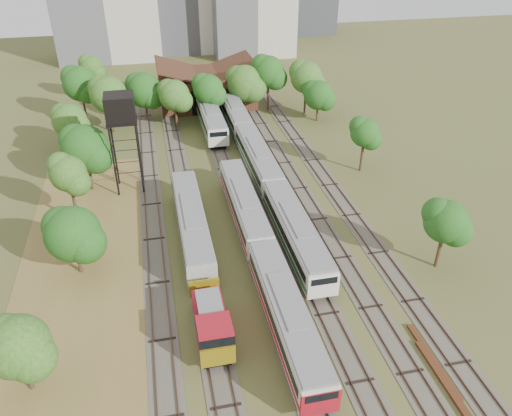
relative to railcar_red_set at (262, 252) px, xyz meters
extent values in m
plane|color=#475123|center=(2.00, -10.66, -1.82)|extent=(240.00, 240.00, 0.00)
cube|color=brown|center=(-16.00, -2.66, -1.80)|extent=(14.00, 60.00, 0.04)
cube|color=#4C473D|center=(-10.00, 14.34, -1.79)|extent=(2.60, 80.00, 0.06)
cube|color=#472D1E|center=(-10.72, 14.34, -1.70)|extent=(0.08, 80.00, 0.14)
cube|color=#472D1E|center=(-9.28, 14.34, -1.70)|extent=(0.08, 80.00, 0.14)
cube|color=#4C473D|center=(-6.00, 14.34, -1.79)|extent=(2.60, 80.00, 0.06)
cube|color=#472D1E|center=(-6.72, 14.34, -1.70)|extent=(0.08, 80.00, 0.14)
cube|color=#472D1E|center=(-5.28, 14.34, -1.70)|extent=(0.08, 80.00, 0.14)
cube|color=#4C473D|center=(0.00, 14.34, -1.79)|extent=(2.60, 80.00, 0.06)
cube|color=#472D1E|center=(-0.72, 14.34, -1.70)|extent=(0.08, 80.00, 0.14)
cube|color=#472D1E|center=(0.72, 14.34, -1.70)|extent=(0.08, 80.00, 0.14)
cube|color=#4C473D|center=(4.00, 14.34, -1.79)|extent=(2.60, 80.00, 0.06)
cube|color=#472D1E|center=(3.28, 14.34, -1.70)|extent=(0.08, 80.00, 0.14)
cube|color=#472D1E|center=(4.72, 14.34, -1.70)|extent=(0.08, 80.00, 0.14)
cube|color=#4C473D|center=(8.00, 14.34, -1.79)|extent=(2.60, 80.00, 0.06)
cube|color=#472D1E|center=(7.28, 14.34, -1.70)|extent=(0.08, 80.00, 0.14)
cube|color=#472D1E|center=(8.72, 14.34, -1.70)|extent=(0.08, 80.00, 0.14)
cube|color=#4C473D|center=(12.00, 14.34, -1.79)|extent=(2.60, 80.00, 0.06)
cube|color=#472D1E|center=(11.28, 14.34, -1.70)|extent=(0.08, 80.00, 0.14)
cube|color=#472D1E|center=(12.72, 14.34, -1.70)|extent=(0.08, 80.00, 0.14)
cube|color=black|center=(0.00, -8.69, -1.44)|extent=(2.07, 15.64, 0.75)
cube|color=beige|center=(0.00, -8.69, 0.11)|extent=(2.72, 17.00, 2.35)
cube|color=black|center=(0.00, -8.69, 0.39)|extent=(2.78, 15.64, 0.80)
cube|color=slate|center=(0.00, -8.69, 1.45)|extent=(2.51, 16.66, 0.34)
cube|color=maroon|center=(0.00, -8.69, -0.55)|extent=(2.78, 16.66, 0.42)
cube|color=maroon|center=(0.00, -17.14, -0.01)|extent=(2.76, 0.25, 2.11)
cube|color=black|center=(0.00, 8.81, -1.44)|extent=(2.07, 15.64, 0.75)
cube|color=beige|center=(0.00, 8.81, 0.11)|extent=(2.72, 17.00, 2.35)
cube|color=black|center=(0.00, 8.81, 0.39)|extent=(2.78, 15.64, 0.80)
cube|color=slate|center=(0.00, 8.81, 1.45)|extent=(2.51, 16.66, 0.34)
cube|color=maroon|center=(0.00, 8.81, -0.55)|extent=(2.78, 16.66, 0.42)
cube|color=black|center=(4.00, 2.36, -1.43)|extent=(2.13, 15.64, 0.77)
cube|color=beige|center=(4.00, 2.36, 0.16)|extent=(2.80, 17.00, 2.42)
cube|color=black|center=(4.00, 2.36, 0.45)|extent=(2.86, 15.64, 0.82)
cube|color=slate|center=(4.00, 2.36, 1.54)|extent=(2.58, 16.66, 0.35)
cube|color=#186133|center=(4.00, 2.36, -0.51)|extent=(2.86, 16.66, 0.43)
cube|color=beige|center=(4.00, -6.09, 0.04)|extent=(2.84, 0.25, 2.17)
cube|color=black|center=(4.00, 19.86, -1.43)|extent=(2.13, 15.64, 0.77)
cube|color=beige|center=(4.00, 19.86, 0.16)|extent=(2.80, 17.00, 2.42)
cube|color=black|center=(4.00, 19.86, 0.45)|extent=(2.86, 15.64, 0.82)
cube|color=slate|center=(4.00, 19.86, 1.54)|extent=(2.58, 16.66, 0.35)
cube|color=#186133|center=(4.00, 19.86, -0.51)|extent=(2.86, 16.66, 0.43)
cube|color=black|center=(4.00, 37.36, -1.43)|extent=(2.13, 15.64, 0.77)
cube|color=beige|center=(4.00, 37.36, 0.16)|extent=(2.80, 17.00, 2.42)
cube|color=black|center=(4.00, 37.36, 0.45)|extent=(2.86, 15.64, 0.82)
cube|color=slate|center=(4.00, 37.36, 1.54)|extent=(2.58, 16.66, 0.35)
cube|color=#186133|center=(4.00, 37.36, -0.51)|extent=(2.86, 16.66, 0.43)
cube|color=black|center=(0.00, 35.09, -1.41)|extent=(2.21, 14.72, 0.81)
cube|color=beige|center=(0.00, 35.09, 0.25)|extent=(2.92, 16.00, 2.52)
cube|color=black|center=(0.00, 35.09, 0.55)|extent=(2.98, 14.72, 0.86)
cube|color=slate|center=(0.00, 35.09, 1.69)|extent=(2.69, 15.68, 0.36)
cube|color=#186133|center=(0.00, 35.09, -0.46)|extent=(2.98, 15.68, 0.45)
cube|color=beige|center=(0.00, 27.14, 0.12)|extent=(2.96, 0.25, 2.27)
cube|color=black|center=(-6.00, -7.57, -1.38)|extent=(2.14, 7.20, 0.88)
cube|color=maroon|center=(-6.00, -6.77, -0.21)|extent=(2.43, 4.40, 1.46)
cube|color=maroon|center=(-6.00, -10.17, 0.37)|extent=(2.63, 2.53, 2.63)
cube|color=black|center=(-6.00, -10.17, 1.00)|extent=(2.67, 2.58, 0.88)
cube|color=gold|center=(-6.00, -11.52, -0.26)|extent=(2.63, 0.20, 1.75)
cube|color=gold|center=(-6.00, -3.62, -0.26)|extent=(2.63, 0.20, 1.75)
cube|color=slate|center=(-6.00, -7.57, 1.39)|extent=(1.95, 3.60, 0.19)
cube|color=black|center=(-6.00, 6.43, -1.44)|extent=(2.07, 16.56, 0.75)
cube|color=gray|center=(-6.00, 6.43, 0.11)|extent=(2.73, 18.00, 2.36)
cube|color=black|center=(-6.00, 6.43, 0.40)|extent=(2.79, 16.56, 0.80)
cube|color=slate|center=(-6.00, 6.43, 1.46)|extent=(2.51, 17.64, 0.34)
cylinder|color=black|center=(-13.71, 17.43, 2.56)|extent=(0.22, 0.22, 8.76)
cylinder|color=black|center=(-10.76, 17.43, 2.56)|extent=(0.22, 0.22, 8.76)
cylinder|color=black|center=(-13.71, 20.38, 2.56)|extent=(0.22, 0.22, 8.76)
cylinder|color=black|center=(-10.76, 20.38, 2.56)|extent=(0.22, 0.22, 8.76)
cube|color=black|center=(-12.24, 18.91, 7.04)|extent=(3.45, 3.45, 0.20)
cube|color=black|center=(-12.24, 18.91, 8.62)|extent=(3.29, 3.29, 2.96)
cube|color=#532C17|center=(10.00, -16.39, -1.68)|extent=(0.56, 8.37, 0.28)
cube|color=#532C17|center=(10.20, -14.13, -1.69)|extent=(0.48, 7.62, 0.25)
cube|color=#341D13|center=(1.00, 47.34, 0.93)|extent=(16.00, 11.00, 5.50)
cube|color=#341D13|center=(-3.00, 47.34, 4.28)|extent=(8.45, 11.55, 2.96)
cube|color=#341D13|center=(5.00, 47.34, 4.28)|extent=(8.45, 11.55, 2.96)
cube|color=black|center=(1.00, 41.89, 0.38)|extent=(6.40, 0.15, 4.12)
cylinder|color=#382616|center=(-19.48, -10.12, -0.15)|extent=(0.36, 0.36, 3.34)
sphere|color=#1A4E14|center=(-19.48, -10.12, 2.43)|extent=(4.47, 4.47, 4.47)
cylinder|color=#382616|center=(-17.03, 3.10, -0.10)|extent=(0.36, 0.36, 3.43)
sphere|color=#1A4E14|center=(-17.03, 3.10, 2.55)|extent=(5.18, 5.18, 5.18)
cylinder|color=#382616|center=(-17.98, 12.10, 0.58)|extent=(0.36, 0.36, 4.79)
sphere|color=#1A4E14|center=(-17.98, 12.10, 4.28)|extent=(3.86, 3.86, 3.86)
cylinder|color=#382616|center=(-16.90, 19.64, 0.36)|extent=(0.36, 0.36, 4.35)
sphere|color=#1A4E14|center=(-16.90, 19.64, 3.72)|extent=(5.58, 5.58, 5.58)
cylinder|color=#382616|center=(-19.96, 31.83, -0.04)|extent=(0.36, 0.36, 3.56)
sphere|color=#1A4E14|center=(-19.96, 31.83, 2.71)|extent=(4.81, 4.81, 4.81)
cylinder|color=#382616|center=(-19.14, 43.00, 0.64)|extent=(0.36, 0.36, 4.91)
sphere|color=#1A4E14|center=(-19.14, 43.00, 4.43)|extent=(5.37, 5.37, 5.37)
cylinder|color=#382616|center=(-17.95, 52.57, 0.53)|extent=(0.36, 0.36, 4.69)
sphere|color=#1A4E14|center=(-17.95, 52.57, 4.15)|extent=(4.17, 4.17, 4.17)
cylinder|color=#382616|center=(-14.76, 37.81, 0.51)|extent=(0.36, 0.36, 4.65)
sphere|color=#1A4E14|center=(-14.76, 37.81, 4.10)|extent=(5.50, 5.50, 5.50)
cylinder|color=#382616|center=(-9.54, 41.20, 0.20)|extent=(0.36, 0.36, 4.03)
sphere|color=#1A4E14|center=(-9.54, 41.20, 3.32)|extent=(5.48, 5.48, 5.48)
cylinder|color=#382616|center=(-5.09, 37.69, 0.21)|extent=(0.36, 0.36, 4.05)
sphere|color=#1A4E14|center=(-5.09, 37.69, 3.33)|extent=(4.74, 4.74, 4.74)
cylinder|color=#382616|center=(0.23, 38.35, 0.33)|extent=(0.36, 0.36, 4.30)
sphere|color=#1A4E14|center=(0.23, 38.35, 3.65)|extent=(4.72, 4.72, 4.72)
cylinder|color=#382616|center=(6.68, 41.68, 0.14)|extent=(0.36, 0.36, 3.92)
sphere|color=#1A4E14|center=(6.68, 41.68, 3.18)|extent=(5.92, 5.92, 5.92)
cylinder|color=#382616|center=(10.72, 42.00, 0.77)|extent=(0.36, 0.36, 5.17)
sphere|color=#1A4E14|center=(10.72, 42.00, 4.77)|extent=(5.18, 5.18, 5.18)
cylinder|color=#382616|center=(16.36, 39.20, 0.58)|extent=(0.36, 0.36, 4.80)
sphere|color=#1A4E14|center=(16.36, 39.20, 4.29)|extent=(5.13, 5.13, 5.13)
cylinder|color=#382616|center=(16.52, -3.39, 0.20)|extent=(0.36, 0.36, 4.04)
sphere|color=#1A4E14|center=(16.52, -3.39, 3.33)|extent=(4.07, 4.07, 4.07)
cylinder|color=#382616|center=(17.29, 17.29, 0.29)|extent=(0.36, 0.36, 4.21)
sphere|color=#1A4E14|center=(17.29, 17.29, 3.54)|extent=(3.65, 3.65, 3.65)
cylinder|color=#382616|center=(17.32, 35.52, -0.15)|extent=(0.36, 0.36, 3.34)
sphere|color=#1A4E14|center=(17.32, 35.52, 2.43)|extent=(4.64, 4.64, 4.64)
camera|label=1|loc=(-8.78, -37.17, 28.20)|focal=35.00mm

